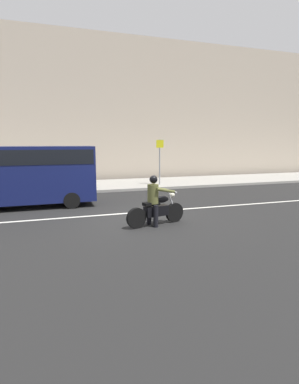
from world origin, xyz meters
name	(u,v)px	position (x,y,z in m)	size (l,w,h in m)	color
ground_plane	(138,219)	(0.00, 0.00, 0.00)	(80.00, 80.00, 0.00)	black
sidewalk_slab	(101,185)	(0.00, 8.00, 0.07)	(40.00, 4.40, 0.14)	#99968E
building_facade	(91,109)	(0.00, 11.40, 4.77)	(40.00, 1.40, 9.53)	#B7A893
lane_marking_stripe	(114,214)	(-0.64, 0.90, 0.00)	(18.00, 0.14, 0.01)	silver
motorcycle_with_rider_olive	(156,205)	(0.31, -0.91, 0.64)	(2.02, 0.79, 1.57)	black
parked_van_navy	(28,172)	(-3.60, 3.29, 1.40)	(5.11, 1.96, 2.42)	#11194C
street_sign_post	(160,158)	(3.27, 6.81, 1.71)	(0.44, 0.08, 2.60)	gray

